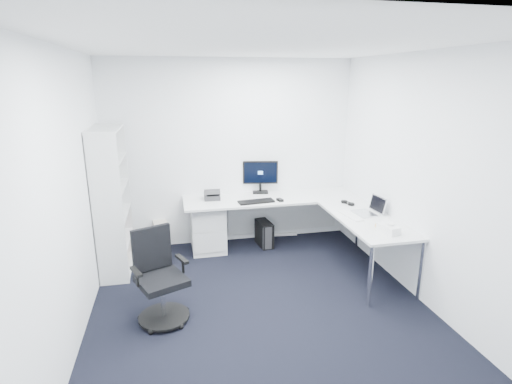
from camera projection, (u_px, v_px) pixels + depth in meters
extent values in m
plane|color=black|center=(263.00, 314.00, 4.25)|extent=(4.20, 4.20, 0.00)
plane|color=white|center=(265.00, 45.00, 3.51)|extent=(4.20, 4.20, 0.00)
cube|color=white|center=(231.00, 154.00, 5.85)|extent=(3.60, 0.02, 2.70)
cube|color=white|center=(365.00, 309.00, 1.90)|extent=(3.60, 0.02, 2.70)
cube|color=white|center=(65.00, 204.00, 3.51)|extent=(0.02, 4.20, 2.70)
cube|color=white|center=(428.00, 182.00, 4.25)|extent=(0.02, 4.20, 2.70)
cube|color=silver|center=(208.00, 225.00, 5.78)|extent=(0.48, 0.59, 0.73)
cube|color=black|center=(264.00, 233.00, 5.95)|extent=(0.22, 0.40, 0.38)
cube|color=#BBB09F|center=(162.00, 237.00, 5.77)|extent=(0.25, 0.45, 0.41)
cube|color=white|center=(285.00, 234.00, 6.38)|extent=(0.38, 0.10, 0.04)
cube|color=black|center=(256.00, 202.00, 5.56)|extent=(0.52, 0.23, 0.02)
cube|color=black|center=(280.00, 200.00, 5.62)|extent=(0.09, 0.12, 0.03)
cube|color=white|center=(350.00, 216.00, 5.01)|extent=(0.18, 0.45, 0.01)
sphere|color=orange|center=(379.00, 226.00, 4.56)|extent=(0.08, 0.08, 0.08)
cube|color=white|center=(388.00, 229.00, 4.46)|extent=(0.19, 0.28, 0.09)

